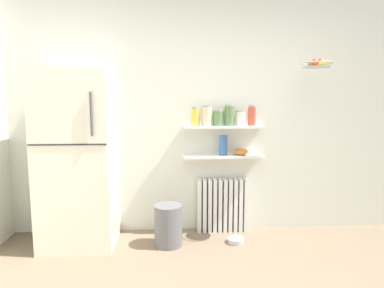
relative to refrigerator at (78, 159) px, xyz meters
name	(u,v)px	position (x,y,z in m)	size (l,w,h in m)	color
back_wall	(209,117)	(1.38, 0.37, 0.41)	(7.04, 0.10, 2.60)	silver
refrigerator	(78,159)	(0.00, 0.00, 0.00)	(0.73, 0.68, 1.79)	silver
radiator	(222,205)	(1.52, 0.24, -0.59)	(0.57, 0.12, 0.60)	white
wall_shelf_lower	(223,156)	(1.52, 0.21, -0.02)	(0.88, 0.22, 0.03)	white
wall_shelf_upper	(224,127)	(1.52, 0.21, 0.30)	(0.88, 0.22, 0.03)	white
storage_jar_0	(195,116)	(1.21, 0.21, 0.42)	(0.09, 0.09, 0.20)	yellow
storage_jar_1	(207,116)	(1.34, 0.21, 0.43)	(0.11, 0.11, 0.22)	beige
storage_jar_2	(218,118)	(1.46, 0.21, 0.40)	(0.12, 0.12, 0.18)	#5B7F4C
storage_jar_3	(229,115)	(1.58, 0.21, 0.43)	(0.11, 0.11, 0.23)	#5B7F4C
storage_jar_4	(241,118)	(1.71, 0.21, 0.40)	(0.11, 0.11, 0.17)	silver
storage_jar_5	(252,115)	(1.83, 0.21, 0.43)	(0.08, 0.08, 0.22)	#C64C38
vase	(223,145)	(1.52, 0.21, 0.10)	(0.09, 0.09, 0.22)	#38609E
shelf_bowl	(241,152)	(1.72, 0.21, 0.03)	(0.16, 0.16, 0.07)	orange
trash_bin	(168,225)	(0.91, -0.11, -0.68)	(0.29, 0.29, 0.43)	slate
pet_food_bowl	(236,240)	(1.62, -0.09, -0.87)	(0.17, 0.17, 0.05)	#B7B7BC
hanging_fruit_basket	(316,64)	(2.40, -0.07, 0.95)	(0.33, 0.33, 0.09)	#B2B2B7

